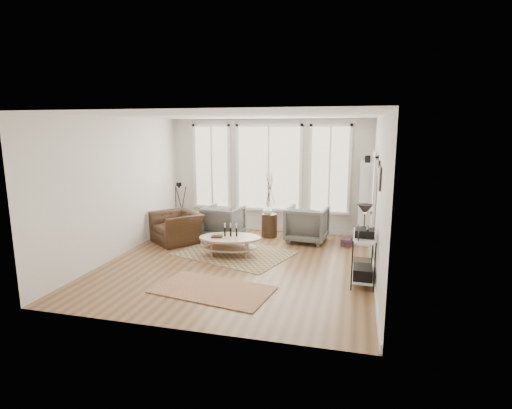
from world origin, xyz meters
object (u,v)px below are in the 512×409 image
(armchair_left, at_px, (224,222))
(accent_chair, at_px, (177,227))
(bookcase, at_px, (365,202))
(coffee_table, at_px, (230,241))
(low_shelf, at_px, (363,252))
(side_table, at_px, (269,206))
(armchair_right, at_px, (307,224))

(armchair_left, xyz_separation_m, accent_chair, (-0.96, -0.62, -0.05))
(bookcase, height_order, accent_chair, bookcase)
(coffee_table, bearing_deg, bookcase, 33.04)
(bookcase, bearing_deg, armchair_left, -171.63)
(low_shelf, distance_m, side_table, 3.28)
(armchair_right, height_order, side_table, side_table)
(low_shelf, height_order, armchair_right, low_shelf)
(armchair_right, distance_m, accent_chair, 3.09)
(coffee_table, height_order, armchair_left, armchair_left)
(low_shelf, height_order, coffee_table, low_shelf)
(armchair_right, bearing_deg, side_table, -5.89)
(armchair_left, height_order, accent_chair, armchair_left)
(coffee_table, relative_size, armchair_left, 1.61)
(bookcase, xyz_separation_m, side_table, (-2.28, -0.12, -0.18))
(bookcase, xyz_separation_m, low_shelf, (-0.06, -2.52, -0.44))
(armchair_right, xyz_separation_m, side_table, (-0.96, 0.20, 0.35))
(coffee_table, relative_size, side_table, 0.88)
(armchair_left, distance_m, accent_chair, 1.14)
(side_table, bearing_deg, armchair_right, -11.85)
(accent_chair, bearing_deg, bookcase, 53.44)
(side_table, bearing_deg, low_shelf, -47.27)
(armchair_left, bearing_deg, accent_chair, 39.90)
(side_table, bearing_deg, accent_chair, -153.89)
(coffee_table, bearing_deg, armchair_left, 113.94)
(armchair_right, relative_size, accent_chair, 0.86)
(bookcase, xyz_separation_m, armchair_left, (-3.34, -0.49, -0.55))
(low_shelf, xyz_separation_m, side_table, (-2.22, 2.40, 0.27))
(coffee_table, bearing_deg, armchair_right, 45.66)
(bookcase, height_order, armchair_right, bookcase)
(side_table, distance_m, accent_chair, 2.30)
(armchair_right, bearing_deg, coffee_table, 51.61)
(accent_chair, bearing_deg, coffee_table, 14.89)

